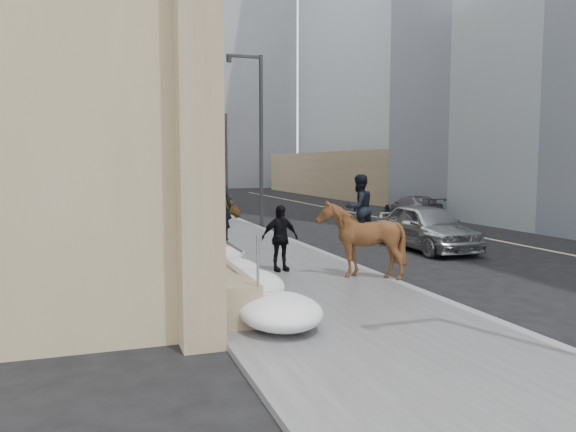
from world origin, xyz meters
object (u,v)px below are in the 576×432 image
object	(u,v)px
car_silver	(427,227)
mounted_horse_left	(218,236)
pedestrian	(280,238)
mounted_horse_right	(360,235)
car_grey	(413,207)

from	to	relation	value
car_silver	mounted_horse_left	bearing A→B (deg)	-156.94
mounted_horse_left	pedestrian	bearing A→B (deg)	-144.99
mounted_horse_left	car_silver	xyz separation A→B (m)	(8.14, 3.35, -0.43)
mounted_horse_right	mounted_horse_left	bearing A→B (deg)	-26.61
mounted_horse_right	car_grey	world-z (taller)	mounted_horse_right
mounted_horse_left	car_grey	bearing A→B (deg)	-122.79
pedestrian	car_grey	world-z (taller)	pedestrian
mounted_horse_left	car_silver	world-z (taller)	mounted_horse_left
mounted_horse_left	car_silver	bearing A→B (deg)	-144.73
pedestrian	car_silver	bearing A→B (deg)	16.24
pedestrian	car_silver	size ratio (longest dim) A/B	0.38
pedestrian	car_grey	distance (m)	17.30
mounted_horse_left	mounted_horse_right	distance (m)	3.63
mounted_horse_left	car_silver	distance (m)	8.81
mounted_horse_left	car_grey	xyz separation A→B (m)	(13.70, 13.36, -0.62)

